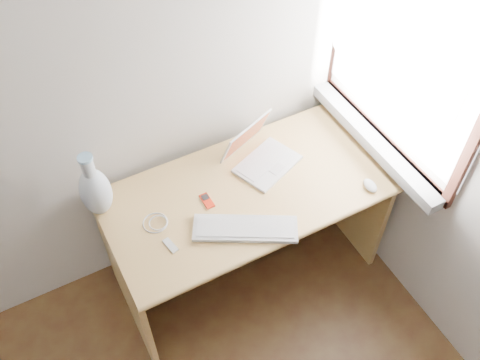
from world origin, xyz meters
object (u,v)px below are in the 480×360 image
desk (238,205)px  laptop (264,153)px  vase (95,190)px  external_keyboard (245,228)px

desk → laptop: laptop is taller
laptop → vase: vase is taller
laptop → external_keyboard: size_ratio=0.76×
laptop → external_keyboard: 0.44m
external_keyboard → vase: bearing=171.9°
external_keyboard → vase: size_ratio=1.32×
desk → external_keyboard: 0.37m
external_keyboard → vase: vase is taller
desk → vase: (-0.64, 0.12, 0.35)m
laptop → desk: bearing=175.2°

